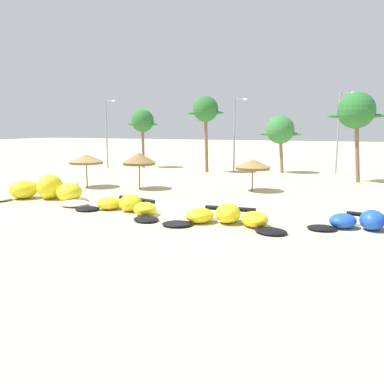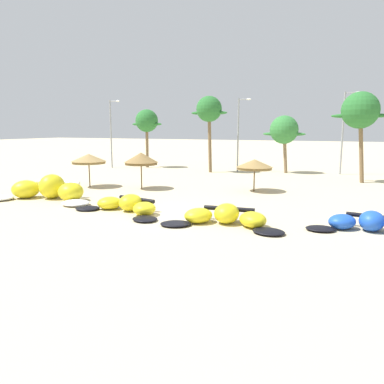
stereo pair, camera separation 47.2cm
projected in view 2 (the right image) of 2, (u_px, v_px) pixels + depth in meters
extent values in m
plane|color=beige|center=(178.00, 214.00, 21.97)|extent=(260.00, 260.00, 0.00)
ellipsoid|color=yellow|center=(26.00, 189.00, 26.97)|extent=(2.40, 2.50, 1.27)
ellipsoid|color=yellow|center=(52.00, 186.00, 26.82)|extent=(1.89, 2.11, 1.71)
ellipsoid|color=yellow|center=(71.00, 192.00, 25.87)|extent=(2.54, 2.56, 1.27)
ellipsoid|color=white|center=(76.00, 203.00, 24.44)|extent=(2.26, 2.09, 0.34)
cylinder|color=white|center=(58.00, 183.00, 27.43)|extent=(3.58, 0.73, 0.32)
cube|color=white|center=(50.00, 187.00, 26.64)|extent=(1.37, 0.84, 0.04)
ellipsoid|color=black|center=(88.00, 208.00, 23.14)|extent=(1.67, 1.51, 0.20)
ellipsoid|color=yellow|center=(110.00, 203.00, 23.33)|extent=(1.98, 1.97, 0.76)
ellipsoid|color=yellow|center=(131.00, 203.00, 22.78)|extent=(1.58, 1.73, 1.02)
ellipsoid|color=yellow|center=(144.00, 209.00, 21.69)|extent=(1.79, 1.89, 0.76)
ellipsoid|color=black|center=(145.00, 219.00, 20.44)|extent=(1.96, 1.89, 0.20)
cylinder|color=black|center=(137.00, 199.00, 23.18)|extent=(2.75, 0.80, 0.25)
cube|color=black|center=(129.00, 203.00, 22.66)|extent=(1.09, 0.73, 0.04)
ellipsoid|color=black|center=(176.00, 224.00, 19.41)|extent=(1.99, 1.86, 0.21)
ellipsoid|color=yellow|center=(198.00, 215.00, 19.97)|extent=(1.92, 2.02, 0.78)
ellipsoid|color=yellow|center=(227.00, 213.00, 19.84)|extent=(1.45, 1.70, 1.05)
ellipsoid|color=yellow|center=(253.00, 220.00, 19.07)|extent=(2.02, 2.05, 0.78)
ellipsoid|color=black|center=(269.00, 231.00, 17.94)|extent=(1.86, 1.66, 0.21)
cylinder|color=black|center=(229.00, 209.00, 20.34)|extent=(2.76, 0.51, 0.25)
cube|color=black|center=(226.00, 214.00, 19.69)|extent=(1.05, 0.66, 0.04)
ellipsoid|color=black|center=(321.00, 229.00, 18.48)|extent=(1.65, 1.46, 0.20)
ellipsoid|color=blue|center=(342.00, 222.00, 18.75)|extent=(1.83, 1.85, 0.74)
ellipsoid|color=blue|center=(372.00, 221.00, 18.35)|extent=(1.34, 1.56, 1.00)
cylinder|color=black|center=(373.00, 217.00, 18.75)|extent=(2.49, 0.53, 0.23)
cube|color=black|center=(371.00, 222.00, 18.23)|extent=(0.96, 0.62, 0.04)
cylinder|color=brown|center=(89.00, 174.00, 32.01)|extent=(0.10, 0.10, 2.17)
cone|color=#9E7F4C|center=(89.00, 158.00, 31.77)|extent=(2.89, 2.89, 0.62)
cylinder|color=olive|center=(89.00, 162.00, 31.84)|extent=(2.75, 2.75, 0.20)
cylinder|color=brown|center=(141.00, 176.00, 31.03)|extent=(0.10, 0.10, 2.17)
cone|color=olive|center=(141.00, 157.00, 30.78)|extent=(2.75, 2.75, 0.80)
cylinder|color=brown|center=(141.00, 164.00, 30.86)|extent=(2.61, 2.61, 0.20)
cylinder|color=brown|center=(254.00, 179.00, 29.80)|extent=(0.10, 0.10, 1.91)
cone|color=olive|center=(255.00, 163.00, 29.59)|extent=(2.82, 2.82, 0.61)
cylinder|color=olive|center=(254.00, 168.00, 29.66)|extent=(2.68, 2.68, 0.20)
cylinder|color=brown|center=(147.00, 144.00, 47.64)|extent=(0.40, 0.36, 5.80)
sphere|color=#286B2D|center=(147.00, 121.00, 47.15)|extent=(2.80, 2.80, 2.80)
ellipsoid|color=#286B2D|center=(139.00, 124.00, 47.66)|extent=(1.96, 0.50, 0.36)
ellipsoid|color=#286B2D|center=(155.00, 124.00, 46.77)|extent=(1.96, 0.50, 0.36)
cylinder|color=brown|center=(210.00, 141.00, 42.17)|extent=(0.57, 0.36, 6.98)
sphere|color=#286B2D|center=(209.00, 109.00, 41.63)|extent=(2.82, 2.82, 2.82)
ellipsoid|color=#286B2D|center=(200.00, 113.00, 42.16)|extent=(1.98, 0.50, 0.36)
ellipsoid|color=#286B2D|center=(219.00, 113.00, 41.25)|extent=(1.98, 0.50, 0.36)
cylinder|color=#7F6647|center=(285.00, 152.00, 41.70)|extent=(0.73, 0.36, 4.74)
sphere|color=#337A38|center=(284.00, 130.00, 41.38)|extent=(3.09, 3.09, 3.09)
ellipsoid|color=#337A38|center=(273.00, 134.00, 41.95)|extent=(2.16, 0.50, 0.36)
ellipsoid|color=#337A38|center=(296.00, 134.00, 40.97)|extent=(2.16, 0.50, 0.36)
cylinder|color=brown|center=(361.00, 147.00, 34.16)|extent=(0.92, 0.36, 6.49)
sphere|color=#286B2D|center=(360.00, 110.00, 33.73)|extent=(3.28, 3.28, 3.28)
ellipsoid|color=#286B2D|center=(344.00, 116.00, 34.33)|extent=(2.29, 0.50, 0.36)
ellipsoid|color=#286B2D|center=(376.00, 116.00, 33.28)|extent=(2.29, 0.50, 0.36)
cylinder|color=gray|center=(111.00, 134.00, 46.78)|extent=(0.18, 0.18, 8.27)
cylinder|color=gray|center=(114.00, 101.00, 45.89)|extent=(1.16, 0.10, 0.10)
ellipsoid|color=silver|center=(118.00, 101.00, 45.66)|extent=(0.56, 0.24, 0.20)
cylinder|color=gray|center=(238.00, 135.00, 42.72)|extent=(0.18, 0.18, 8.19)
cylinder|color=gray|center=(244.00, 99.00, 41.84)|extent=(1.13, 0.10, 0.10)
ellipsoid|color=silver|center=(249.00, 99.00, 41.61)|extent=(0.56, 0.24, 0.20)
cylinder|color=gray|center=(342.00, 134.00, 40.08)|extent=(0.18, 0.18, 8.67)
cylinder|color=gray|center=(352.00, 93.00, 39.13)|extent=(1.25, 0.10, 0.10)
ellipsoid|color=silver|center=(358.00, 92.00, 38.88)|extent=(0.56, 0.24, 0.20)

